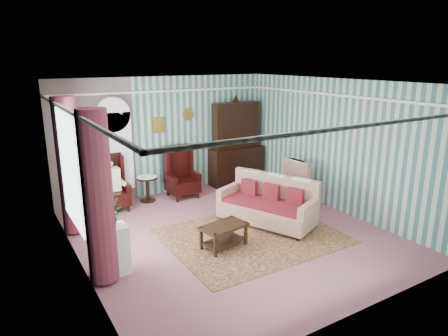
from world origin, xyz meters
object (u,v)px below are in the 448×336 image
bookcase (115,157)px  seated_woman (111,185)px  plant_stand (110,251)px  sofa (267,200)px  wingback_right (182,172)px  floral_armchair (286,187)px  coffee_table (224,236)px  dresser_hutch (237,141)px  wingback_left (111,184)px  round_side_table (147,189)px  nest_table (297,188)px

bookcase → seated_woman: (-0.25, -0.39, -0.53)m
plant_stand → sofa: bearing=5.7°
wingback_right → plant_stand: (-2.55, -2.75, -0.22)m
plant_stand → floral_armchair: bearing=12.2°
coffee_table → floral_armchair: bearing=24.6°
plant_stand → floral_armchair: (4.30, 0.93, 0.07)m
dresser_hutch → sofa: size_ratio=1.19×
bookcase → coffee_table: (0.95, -3.26, -0.90)m
wingback_left → round_side_table: (0.90, 0.15, -0.33)m
sofa → bookcase: bearing=14.9°
seated_woman → sofa: (2.50, -2.42, -0.06)m
round_side_table → wingback_left: bearing=-170.5°
wingback_left → sofa: bearing=-44.1°
seated_woman → coffee_table: (1.20, -2.87, -0.37)m
round_side_table → nest_table: round_side_table is taller
dresser_hutch → plant_stand: dresser_hutch is taller
seated_woman → nest_table: 4.37m
wingback_right → round_side_table: (-0.85, 0.15, -0.33)m
seated_woman → round_side_table: (0.90, 0.15, -0.29)m
seated_woman → coffee_table: seated_woman is taller
bookcase → nest_table: bearing=-26.9°
coffee_table → round_side_table: bearing=95.6°
bookcase → sofa: (2.25, -2.81, -0.59)m
wingback_left → floral_armchair: (3.50, -1.82, -0.15)m
bookcase → plant_stand: size_ratio=2.80×
wingback_left → round_side_table: 0.97m
bookcase → nest_table: bookcase is taller
dresser_hutch → seated_woman: size_ratio=2.00×
bookcase → sofa: 3.65m
bookcase → dresser_hutch: bearing=-2.1°
bookcase → plant_stand: (-1.05, -3.14, -0.72)m
plant_stand → floral_armchair: size_ratio=0.85×
coffee_table → wingback_right: bearing=79.2°
wingback_right → coffee_table: bearing=-100.8°
wingback_right → nest_table: bearing=-33.7°
dresser_hutch → wingback_left: size_ratio=1.89×
bookcase → round_side_table: (0.65, -0.24, -0.82)m
plant_stand → wingback_left: bearing=73.8°
dresser_hutch → bookcase: bearing=177.9°
seated_woman → round_side_table: 0.96m
wingback_right → seated_woman: size_ratio=1.06×
seated_woman → floral_armchair: seated_woman is taller
wingback_right → dresser_hutch: bearing=8.8°
wingback_left → coffee_table: bearing=-67.4°
wingback_left → plant_stand: bearing=-106.2°
bookcase → sofa: size_ratio=1.13×
round_side_table → sofa: size_ratio=0.30×
seated_woman → floral_armchair: 3.95m
round_side_table → floral_armchair: size_ratio=0.64×
dresser_hutch → coffee_table: (-2.30, -3.14, -0.96)m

